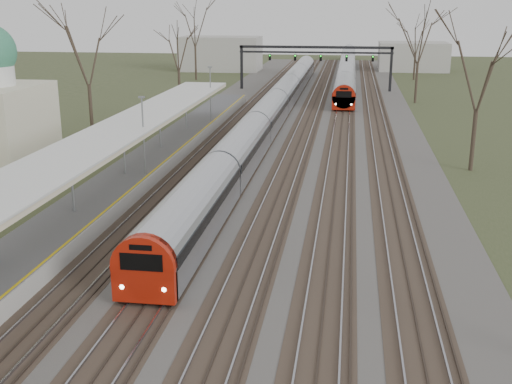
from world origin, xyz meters
TOP-DOWN VIEW (x-y plane):
  - track_bed at (0.26, 55.00)m, footprint 24.00×160.00m
  - platform at (-9.05, 37.50)m, footprint 3.50×69.00m
  - canopy at (-9.05, 32.99)m, footprint 4.10×50.00m
  - signal_gantry at (0.29, 84.99)m, footprint 21.00×0.59m
  - tree_west_far at (-17.00, 48.00)m, footprint 5.50×5.50m
  - tree_east_far at (14.00, 42.00)m, footprint 5.00×5.00m
  - train_near at (-2.50, 62.33)m, footprint 2.62×90.21m
  - train_far at (4.50, 103.94)m, footprint 2.62×75.21m

SIDE VIEW (x-z plane):
  - track_bed at x=0.26m, z-range -0.05..0.17m
  - platform at x=-9.05m, z-range 0.00..1.00m
  - train_near at x=-2.50m, z-range -0.05..3.00m
  - train_far at x=4.50m, z-range -0.05..3.00m
  - canopy at x=-9.05m, z-range 2.37..5.48m
  - signal_gantry at x=0.29m, z-range 1.87..7.95m
  - tree_east_far at x=14.00m, z-range 2.14..12.44m
  - tree_west_far at x=-17.00m, z-range 2.35..13.68m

